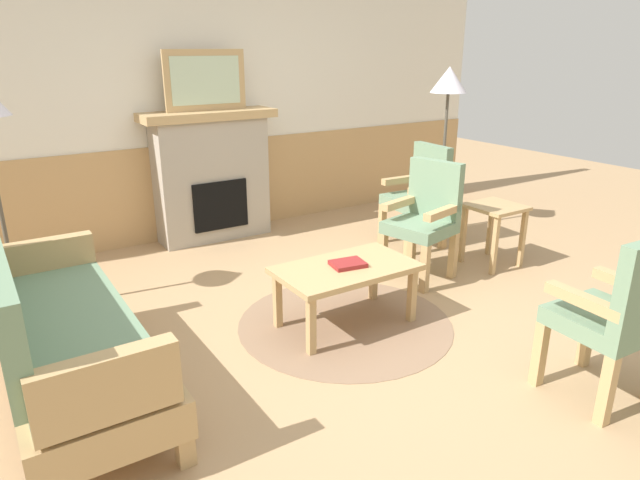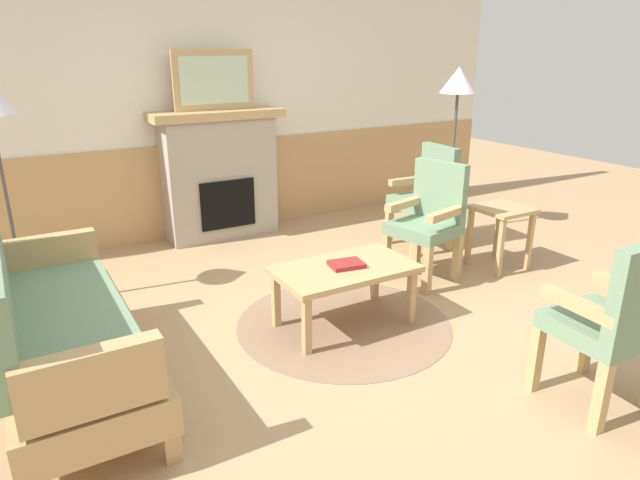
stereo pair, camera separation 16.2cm
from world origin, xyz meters
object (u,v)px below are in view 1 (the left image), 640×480
(armchair_by_window_left, at_px, (425,215))
(side_table, at_px, (495,218))
(couch, at_px, (63,335))
(armchair_near_fireplace, at_px, (420,191))
(coffee_table, at_px, (346,273))
(armchair_front_left, at_px, (619,311))
(fireplace, at_px, (212,175))
(floor_lamp_by_chairs, at_px, (448,91))
(framed_picture, at_px, (205,80))
(book_on_table, at_px, (348,264))

(armchair_by_window_left, distance_m, side_table, 0.73)
(couch, relative_size, armchair_near_fireplace, 1.84)
(coffee_table, distance_m, armchair_front_left, 1.67)
(fireplace, bearing_deg, armchair_near_fireplace, -38.94)
(floor_lamp_by_chairs, bearing_deg, armchair_near_fireplace, -156.67)
(couch, bearing_deg, fireplace, 51.08)
(side_table, relative_size, floor_lamp_by_chairs, 0.33)
(fireplace, relative_size, coffee_table, 1.35)
(armchair_by_window_left, xyz_separation_m, floor_lamp_by_chairs, (1.01, 0.83, 0.91))
(framed_picture, relative_size, book_on_table, 3.54)
(coffee_table, height_order, floor_lamp_by_chairs, floor_lamp_by_chairs)
(couch, relative_size, armchair_front_left, 1.84)
(armchair_front_left, bearing_deg, book_on_table, 114.67)
(fireplace, relative_size, book_on_table, 5.75)
(floor_lamp_by_chairs, bearing_deg, side_table, -107.18)
(coffee_table, relative_size, armchair_near_fireplace, 0.98)
(armchair_by_window_left, height_order, side_table, armchair_by_window_left)
(fireplace, height_order, armchair_front_left, fireplace)
(coffee_table, bearing_deg, armchair_by_window_left, 19.05)
(book_on_table, height_order, armchair_front_left, armchair_front_left)
(framed_picture, xyz_separation_m, armchair_front_left, (0.73, -3.79, -1.02))
(framed_picture, bearing_deg, floor_lamp_by_chairs, -27.30)
(coffee_table, bearing_deg, floor_lamp_by_chairs, 30.14)
(framed_picture, bearing_deg, armchair_front_left, -79.13)
(armchair_near_fireplace, bearing_deg, armchair_front_left, -109.34)
(fireplace, relative_size, armchair_front_left, 1.33)
(fireplace, distance_m, floor_lamp_by_chairs, 2.49)
(side_table, bearing_deg, armchair_near_fireplace, 104.46)
(book_on_table, distance_m, armchair_near_fireplace, 1.85)
(armchair_by_window_left, bearing_deg, armchair_near_fireplace, 50.53)
(side_table, bearing_deg, framed_picture, 131.24)
(couch, bearing_deg, armchair_front_left, -32.77)
(armchair_near_fireplace, bearing_deg, armchair_by_window_left, -129.47)
(fireplace, xyz_separation_m, floor_lamp_by_chairs, (2.10, -1.08, 0.80))
(framed_picture, xyz_separation_m, book_on_table, (0.04, -2.29, -1.10))
(book_on_table, distance_m, floor_lamp_by_chairs, 2.59)
(book_on_table, relative_size, armchair_by_window_left, 0.23)
(fireplace, bearing_deg, side_table, -48.76)
(framed_picture, distance_m, armchair_near_fireplace, 2.30)
(coffee_table, height_order, book_on_table, book_on_table)
(framed_picture, distance_m, side_table, 2.95)
(couch, bearing_deg, coffee_table, -3.16)
(framed_picture, distance_m, armchair_front_left, 3.99)
(couch, distance_m, armchair_by_window_left, 2.87)
(book_on_table, xyz_separation_m, side_table, (1.76, 0.24, -0.02))
(fireplace, distance_m, book_on_table, 2.30)
(couch, bearing_deg, side_table, 2.16)
(armchair_near_fireplace, xyz_separation_m, armchair_by_window_left, (-0.51, -0.62, 0.00))
(armchair_near_fireplace, bearing_deg, floor_lamp_by_chairs, 23.33)
(fireplace, distance_m, couch, 2.82)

